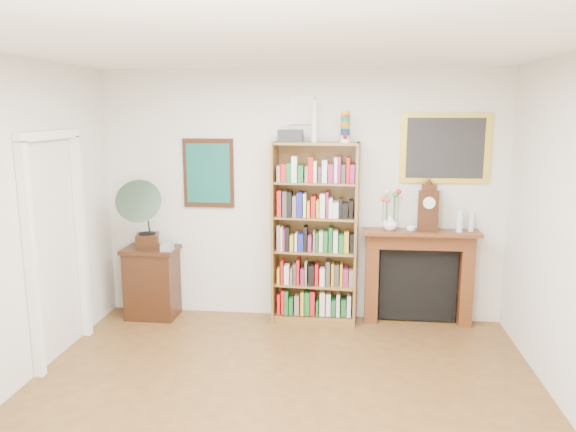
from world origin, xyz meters
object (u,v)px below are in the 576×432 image
object	(u,v)px
fireplace	(419,269)
cd_stack	(167,247)
mantel_clock	(428,209)
teacup	(411,228)
bottle_left	(460,221)
bottle_right	(471,222)
flower_vase	(390,222)
gramophone	(141,210)
bookshelf	(315,224)
side_cabinet	(152,282)

from	to	relation	value
fireplace	cd_stack	world-z (taller)	fireplace
mantel_clock	teacup	xyz separation A→B (m)	(-0.18, -0.07, -0.21)
bottle_left	bottle_right	size ratio (longest dim) A/B	1.20
flower_vase	gramophone	bearing A→B (deg)	-176.47
bookshelf	teacup	distance (m)	1.03
side_cabinet	teacup	bearing A→B (deg)	1.68
cd_stack	bottle_right	xyz separation A→B (m)	(3.31, 0.24, 0.31)
gramophone	cd_stack	world-z (taller)	gramophone
fireplace	mantel_clock	xyz separation A→B (m)	(0.07, -0.05, 0.69)
flower_vase	cd_stack	bearing A→B (deg)	-175.43
side_cabinet	bottle_left	distance (m)	3.50
mantel_clock	flower_vase	world-z (taller)	mantel_clock
flower_vase	bottle_right	world-z (taller)	bottle_right
mantel_clock	flower_vase	distance (m)	0.43
mantel_clock	bottle_right	xyz separation A→B (m)	(0.47, 0.03, -0.14)
bottle_right	teacup	bearing A→B (deg)	-171.05
gramophone	flower_vase	bearing A→B (deg)	-10.71
bottle_left	bottle_right	distance (m)	0.14
bookshelf	cd_stack	distance (m)	1.66
gramophone	cd_stack	distance (m)	0.50
bookshelf	cd_stack	world-z (taller)	bookshelf
teacup	fireplace	bearing A→B (deg)	45.01
gramophone	teacup	distance (m)	2.95
teacup	cd_stack	bearing A→B (deg)	-177.04
cd_stack	bottle_right	size ratio (longest dim) A/B	0.60
cd_stack	flower_vase	world-z (taller)	flower_vase
bookshelf	side_cabinet	size ratio (longest dim) A/B	2.84
teacup	bottle_left	xyz separation A→B (m)	(0.52, 0.04, 0.08)
bookshelf	gramophone	size ratio (longest dim) A/B	2.91
side_cabinet	mantel_clock	distance (m)	3.21
flower_vase	side_cabinet	bearing A→B (deg)	-178.17
flower_vase	mantel_clock	bearing A→B (deg)	1.86
bookshelf	fireplace	world-z (taller)	bookshelf
side_cabinet	teacup	xyz separation A→B (m)	(2.89, 0.03, 0.69)
fireplace	gramophone	bearing A→B (deg)	-176.00
bookshelf	bottle_right	bearing A→B (deg)	7.06
side_cabinet	fireplace	bearing A→B (deg)	3.86
bookshelf	bottle_right	distance (m)	1.68
bookshelf	bottle_right	xyz separation A→B (m)	(1.68, 0.08, 0.04)
bookshelf	fireplace	bearing A→B (deg)	8.97
bottle_right	mantel_clock	bearing A→B (deg)	-176.11
fireplace	gramophone	xyz separation A→B (m)	(-3.06, -0.23, 0.65)
bottle_right	flower_vase	bearing A→B (deg)	-177.05
bookshelf	fireplace	distance (m)	1.25
fireplace	mantel_clock	bearing A→B (deg)	-34.60
side_cabinet	gramophone	xyz separation A→B (m)	(-0.05, -0.08, 0.86)
flower_vase	teacup	world-z (taller)	flower_vase
gramophone	flower_vase	xyz separation A→B (m)	(2.73, 0.17, -0.12)
side_cabinet	fireplace	size ratio (longest dim) A/B	0.65
bookshelf	flower_vase	distance (m)	0.81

